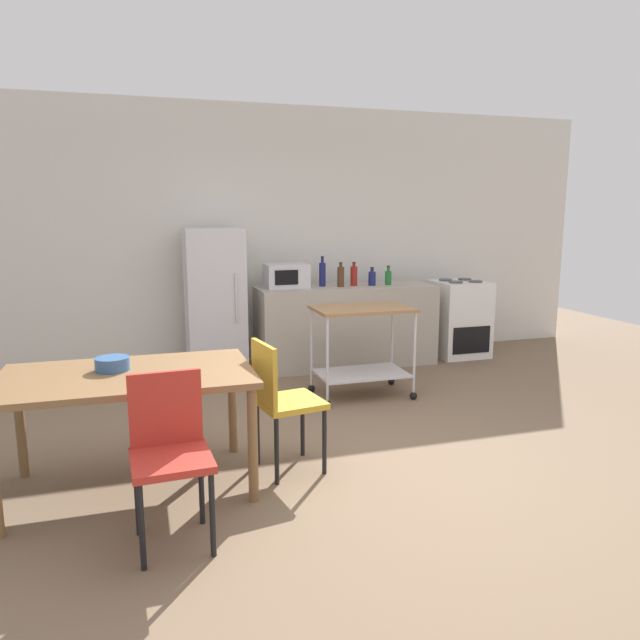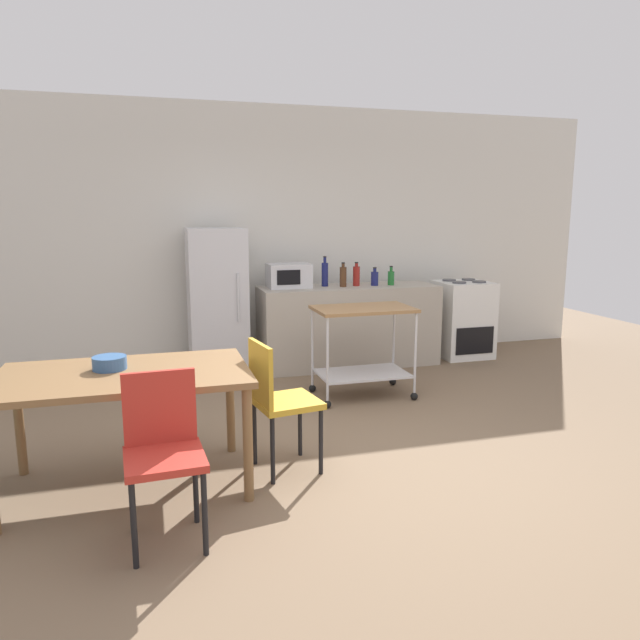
{
  "view_description": "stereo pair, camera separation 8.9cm",
  "coord_description": "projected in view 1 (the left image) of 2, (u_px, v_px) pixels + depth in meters",
  "views": [
    {
      "loc": [
        -1.32,
        -3.56,
        1.71
      ],
      "look_at": [
        0.16,
        1.2,
        0.8
      ],
      "focal_mm": 33.11,
      "sensor_mm": 36.0,
      "label": 1
    },
    {
      "loc": [
        -1.23,
        -3.58,
        1.71
      ],
      "look_at": [
        0.16,
        1.2,
        0.8
      ],
      "focal_mm": 33.11,
      "sensor_mm": 36.0,
      "label": 2
    }
  ],
  "objects": [
    {
      "name": "kitchen_counter",
      "position": [
        346.0,
        326.0,
        6.66
      ],
      "size": [
        2.0,
        0.64,
        0.9
      ],
      "primitive_type": "cube",
      "color": "#A89E8E",
      "rests_on": "ground_plane"
    },
    {
      "name": "bottle_sparkling_water",
      "position": [
        354.0,
        276.0,
        6.59
      ],
      "size": [
        0.08,
        0.08,
        0.27
      ],
      "color": "maroon",
      "rests_on": "kitchen_counter"
    },
    {
      "name": "microwave",
      "position": [
        286.0,
        276.0,
        6.43
      ],
      "size": [
        0.46,
        0.35,
        0.26
      ],
      "color": "silver",
      "rests_on": "kitchen_counter"
    },
    {
      "name": "back_wall",
      "position": [
        255.0,
        235.0,
        6.78
      ],
      "size": [
        8.4,
        0.12,
        2.9
      ],
      "primitive_type": "cube",
      "color": "silver",
      "rests_on": "ground_plane"
    },
    {
      "name": "chair_mustard",
      "position": [
        281.0,
        397.0,
        3.87
      ],
      "size": [
        0.46,
        0.46,
        0.89
      ],
      "rotation": [
        0.0,
        0.0,
        1.74
      ],
      "color": "gold",
      "rests_on": "ground_plane"
    },
    {
      "name": "bottle_soda",
      "position": [
        372.0,
        278.0,
        6.63
      ],
      "size": [
        0.08,
        0.08,
        0.21
      ],
      "color": "navy",
      "rests_on": "kitchen_counter"
    },
    {
      "name": "ground_plane",
      "position": [
        350.0,
        466.0,
        4.04
      ],
      "size": [
        12.0,
        12.0,
        0.0
      ],
      "primitive_type": "plane",
      "color": "brown"
    },
    {
      "name": "chair_red",
      "position": [
        170.0,
        447.0,
        3.05
      ],
      "size": [
        0.42,
        0.42,
        0.89
      ],
      "rotation": [
        0.0,
        0.0,
        0.06
      ],
      "color": "#B72D23",
      "rests_on": "ground_plane"
    },
    {
      "name": "refrigerator",
      "position": [
        215.0,
        302.0,
        6.27
      ],
      "size": [
        0.6,
        0.63,
        1.55
      ],
      "color": "silver",
      "rests_on": "ground_plane"
    },
    {
      "name": "bottle_olive_oil",
      "position": [
        322.0,
        274.0,
        6.54
      ],
      "size": [
        0.07,
        0.07,
        0.33
      ],
      "color": "navy",
      "rests_on": "kitchen_counter"
    },
    {
      "name": "dining_table",
      "position": [
        128.0,
        386.0,
        3.6
      ],
      "size": [
        1.5,
        0.9,
        0.75
      ],
      "color": "brown",
      "rests_on": "ground_plane"
    },
    {
      "name": "stove_oven",
      "position": [
        459.0,
        318.0,
        7.1
      ],
      "size": [
        0.6,
        0.61,
        0.92
      ],
      "color": "white",
      "rests_on": "ground_plane"
    },
    {
      "name": "bottle_sesame_oil",
      "position": [
        341.0,
        276.0,
        6.5
      ],
      "size": [
        0.08,
        0.08,
        0.27
      ],
      "color": "#4C2D19",
      "rests_on": "kitchen_counter"
    },
    {
      "name": "bottle_hot_sauce",
      "position": [
        388.0,
        277.0,
        6.67
      ],
      "size": [
        0.07,
        0.07,
        0.22
      ],
      "color": "#1E6628",
      "rests_on": "kitchen_counter"
    },
    {
      "name": "fruit_bowl",
      "position": [
        112.0,
        364.0,
        3.64
      ],
      "size": [
        0.21,
        0.21,
        0.08
      ],
      "primitive_type": "cylinder",
      "color": "#33598C",
      "rests_on": "dining_table"
    },
    {
      "name": "kitchen_cart",
      "position": [
        362.0,
        337.0,
        5.48
      ],
      "size": [
        0.91,
        0.57,
        0.85
      ],
      "color": "olive",
      "rests_on": "ground_plane"
    }
  ]
}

